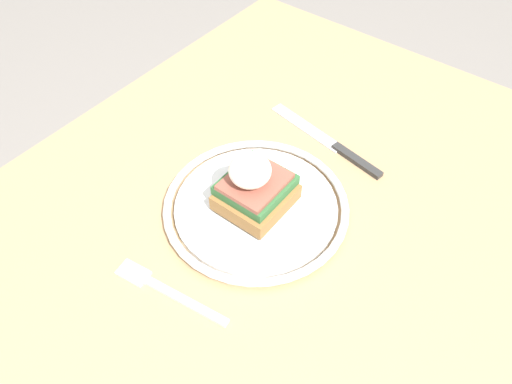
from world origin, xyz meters
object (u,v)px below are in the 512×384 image
at_px(fork, 165,290).
at_px(knife, 333,145).
at_px(sandwich, 254,186).
at_px(plate, 256,206).

height_order(fork, knife, knife).
height_order(sandwich, fork, sandwich).
bearing_deg(plate, fork, 176.79).
distance_m(plate, fork, 0.15).
xyz_separation_m(fork, knife, (0.31, -0.02, 0.00)).
bearing_deg(sandwich, fork, 177.68).
bearing_deg(knife, fork, 175.62).
relative_size(plate, knife, 1.16).
relative_size(sandwich, knife, 0.43).
relative_size(sandwich, fork, 0.59).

